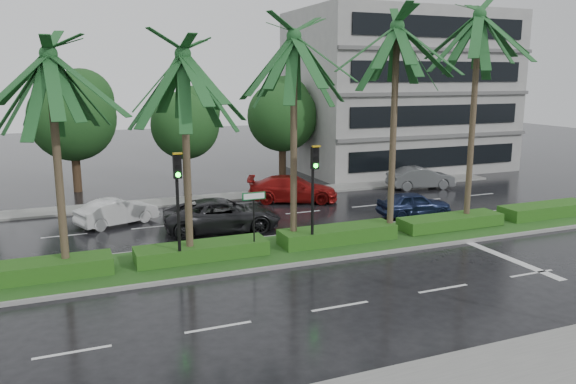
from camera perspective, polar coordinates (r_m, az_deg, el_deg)
name	(u,v)px	position (r m, az deg, el deg)	size (l,w,h in m)	color
ground	(282,260)	(22.57, -0.60, -6.90)	(120.00, 120.00, 0.00)	black
far_sidewalk	(207,199)	(33.61, -8.20, -0.69)	(40.00, 2.00, 0.12)	slate
median	(273,251)	(23.43, -1.51, -6.00)	(36.00, 4.00, 0.15)	gray
hedge	(273,242)	(23.32, -1.51, -5.13)	(35.20, 1.40, 0.60)	#1E4714
lane_markings	(354,254)	(23.45, 6.74, -6.25)	(34.00, 13.06, 0.01)	silver
palm_row	(241,55)	(21.94, -4.76, 13.71)	(26.30, 4.20, 10.56)	#3D3523
signal_median_left	(178,193)	(20.97, -11.13, -0.08)	(0.34, 0.42, 4.36)	black
signal_median_right	(314,182)	(22.65, 2.63, 1.00)	(0.34, 0.42, 4.36)	black
street_sign	(254,208)	(22.09, -3.48, -1.61)	(0.95, 0.09, 2.60)	black
bg_trees	(177,117)	(38.29, -11.19, 7.47)	(32.55, 5.32, 7.69)	#372519
building	(399,92)	(45.35, 11.17, 9.97)	(16.00, 10.00, 12.00)	gray
car_white	(117,212)	(28.87, -16.95, -1.93)	(3.97, 1.38, 1.31)	silver
car_darkgrey	(222,215)	(26.72, -6.67, -2.32)	(5.51, 2.54, 1.53)	#242427
car_red	(293,189)	(32.65, 0.48, 0.31)	(5.20, 2.12, 1.51)	maroon
car_blue	(414,204)	(29.98, 12.67, -1.20)	(3.85, 1.55, 1.31)	#172145
car_grey	(421,178)	(37.49, 13.35, 1.41)	(4.32, 1.51, 1.42)	#535558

